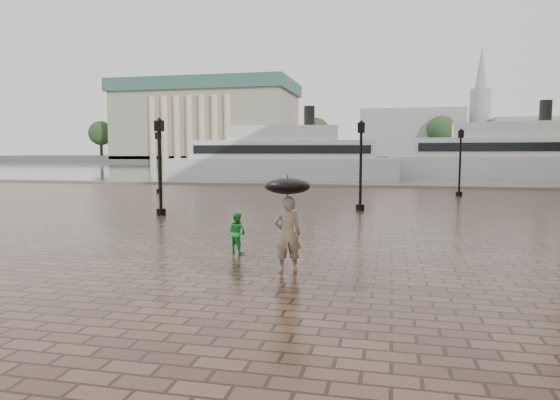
{
  "coord_description": "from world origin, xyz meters",
  "views": [
    {
      "loc": [
        4.55,
        -11.45,
        2.89
      ],
      "look_at": [
        1.07,
        4.0,
        1.4
      ],
      "focal_mm": 32.0,
      "sensor_mm": 36.0,
      "label": 1
    }
  ],
  "objects_px": {
    "adult_pedestrian": "(288,234)",
    "child_pedestrian": "(237,233)",
    "ferry_near": "(282,158)",
    "ferry_far": "(512,156)",
    "street_lamps": "(288,163)"
  },
  "relations": [
    {
      "from": "ferry_near",
      "to": "child_pedestrian",
      "type": "bearing_deg",
      "value": -90.07
    },
    {
      "from": "adult_pedestrian",
      "to": "child_pedestrian",
      "type": "xyz_separation_m",
      "value": [
        -1.91,
        1.96,
        -0.34
      ]
    },
    {
      "from": "adult_pedestrian",
      "to": "ferry_far",
      "type": "height_order",
      "value": "ferry_far"
    },
    {
      "from": "street_lamps",
      "to": "child_pedestrian",
      "type": "height_order",
      "value": "street_lamps"
    },
    {
      "from": "ferry_near",
      "to": "street_lamps",
      "type": "bearing_deg",
      "value": -87.47
    },
    {
      "from": "ferry_near",
      "to": "ferry_far",
      "type": "xyz_separation_m",
      "value": [
        24.45,
        6.34,
        0.19
      ]
    },
    {
      "from": "ferry_near",
      "to": "ferry_far",
      "type": "distance_m",
      "value": 25.26
    },
    {
      "from": "adult_pedestrian",
      "to": "ferry_near",
      "type": "bearing_deg",
      "value": -96.98
    },
    {
      "from": "child_pedestrian",
      "to": "ferry_near",
      "type": "relative_size",
      "value": 0.05
    },
    {
      "from": "child_pedestrian",
      "to": "ferry_near",
      "type": "distance_m",
      "value": 39.9
    },
    {
      "from": "ferry_near",
      "to": "adult_pedestrian",
      "type": "bearing_deg",
      "value": -88.01
    },
    {
      "from": "street_lamps",
      "to": "ferry_far",
      "type": "relative_size",
      "value": 0.81
    },
    {
      "from": "adult_pedestrian",
      "to": "child_pedestrian",
      "type": "relative_size",
      "value": 1.58
    },
    {
      "from": "child_pedestrian",
      "to": "adult_pedestrian",
      "type": "bearing_deg",
      "value": 159.13
    },
    {
      "from": "street_lamps",
      "to": "ferry_near",
      "type": "relative_size",
      "value": 0.87
    }
  ]
}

